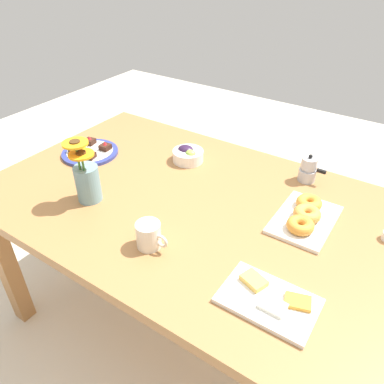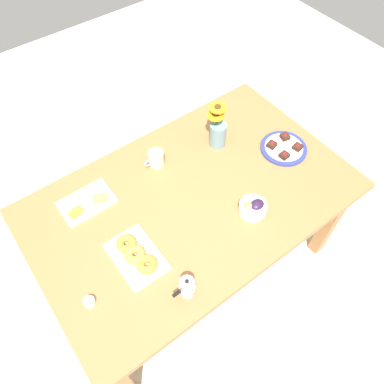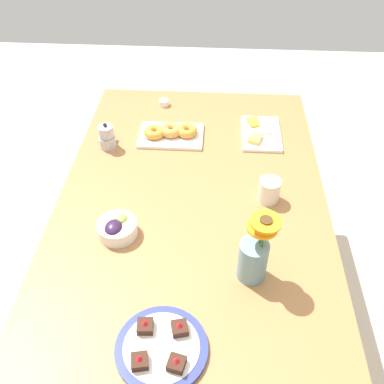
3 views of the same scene
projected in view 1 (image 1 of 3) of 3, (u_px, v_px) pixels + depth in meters
ground_plane at (192, 323)px, 1.83m from camera, size 6.00×6.00×0.00m
dining_table at (192, 218)px, 1.46m from camera, size 1.60×1.00×0.74m
coffee_mug at (149, 235)px, 1.18m from camera, size 0.12×0.08×0.09m
grape_bowl at (188, 155)px, 1.65m from camera, size 0.14×0.14×0.07m
cheese_platter at (269, 299)px, 1.02m from camera, size 0.26×0.17×0.03m
croissant_platter at (305, 216)px, 1.30m from camera, size 0.19×0.28×0.05m
dessert_plate at (90, 152)px, 1.71m from camera, size 0.25×0.25×0.05m
flower_vase at (87, 180)px, 1.37m from camera, size 0.11×0.11×0.25m
moka_pot at (308, 170)px, 1.50m from camera, size 0.11×0.07×0.12m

